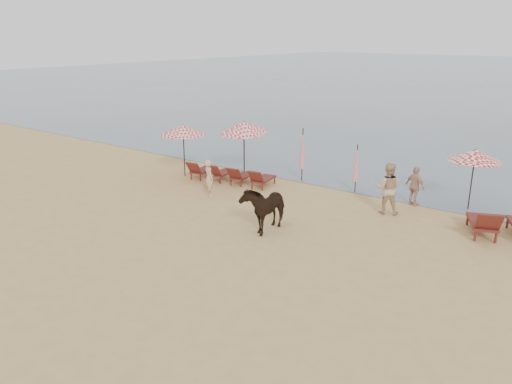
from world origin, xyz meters
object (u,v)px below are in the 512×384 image
umbrella_open_right (475,155)px  beachgoer_left (209,178)px  lounger_cluster_left (230,174)px  lounger_cluster_right (505,224)px  beachgoer_right_a (388,188)px  umbrella_closed_right (357,163)px  cow (264,207)px  umbrella_open_left_a (183,130)px  umbrella_closed_left (303,149)px  umbrella_open_left_b (244,127)px  beachgoer_right_b (415,186)px

umbrella_open_right → beachgoer_left: bearing=-149.6°
lounger_cluster_left → beachgoer_left: (0.53, -1.91, 0.33)m
lounger_cluster_right → beachgoer_right_a: 3.91m
umbrella_closed_right → cow: umbrella_closed_right is taller
umbrella_open_left_a → umbrella_closed_right: bearing=17.9°
umbrella_closed_left → beachgoer_left: (-1.78, -4.04, -0.69)m
beachgoer_left → beachgoer_right_a: bearing=-133.3°
umbrella_open_left_b → beachgoer_right_b: size_ratio=1.76×
umbrella_closed_left → cow: (1.99, -5.59, -0.64)m
lounger_cluster_left → umbrella_closed_left: bearing=33.8°
beachgoer_right_a → umbrella_open_left_b: bearing=-25.3°
lounger_cluster_left → cow: 5.53m
cow → beachgoer_left: size_ratio=1.25×
lounger_cluster_left → umbrella_closed_left: 3.31m
lounger_cluster_left → lounger_cluster_right: lounger_cluster_right is taller
umbrella_closed_left → umbrella_open_left_b: bearing=-154.6°
lounger_cluster_left → cow: size_ratio=2.08×
beachgoer_right_b → umbrella_open_left_b: bearing=29.4°
lounger_cluster_left → beachgoer_right_b: (7.40, 1.79, 0.35)m
umbrella_closed_left → umbrella_open_right: bearing=3.4°
umbrella_open_right → umbrella_open_left_b: bearing=-167.5°
umbrella_open_right → cow: 7.83m
umbrella_closed_right → beachgoer_left: bearing=-139.2°
umbrella_open_left_a → lounger_cluster_right: bearing=3.6°
umbrella_open_right → umbrella_closed_left: bearing=-173.5°
cow → beachgoer_right_b: bearing=54.9°
umbrella_open_left_b → beachgoer_right_b: bearing=16.0°
umbrella_open_left_a → umbrella_open_right: 11.85m
umbrella_open_right → cow: umbrella_open_right is taller
umbrella_open_right → beachgoer_right_b: (-1.77, -0.75, -1.28)m
umbrella_open_right → umbrella_closed_right: (-4.22, -0.62, -0.80)m
lounger_cluster_left → umbrella_closed_right: bearing=12.2°
beachgoer_right_b → umbrella_closed_left: bearing=19.7°
umbrella_open_left_b → umbrella_closed_right: 5.15m
umbrella_closed_left → beachgoer_right_a: umbrella_closed_left is taller
lounger_cluster_left → umbrella_open_left_a: (-2.32, -0.37, 1.70)m
umbrella_closed_right → umbrella_open_right: bearing=8.4°
umbrella_open_left_b → beachgoer_right_a: umbrella_open_left_b is taller
umbrella_open_left_b → umbrella_open_right: (9.19, 1.51, -0.24)m
lounger_cluster_right → beachgoer_right_b: (-3.39, 1.43, 0.26)m
lounger_cluster_right → beachgoer_left: beachgoer_left is taller
umbrella_open_left_b → beachgoer_right_a: (6.92, -0.66, -1.34)m
beachgoer_left → cow: bearing=-175.3°
lounger_cluster_right → umbrella_open_right: bearing=103.0°
umbrella_closed_left → beachgoer_left: 4.47m
umbrella_open_left_a → umbrella_closed_right: (7.27, 2.29, -0.87)m
umbrella_open_left_b → umbrella_open_right: umbrella_open_left_b is taller
umbrella_open_left_a → beachgoer_left: umbrella_open_left_a is taller
beachgoer_right_a → umbrella_open_right: bearing=-156.2°
lounger_cluster_left → cow: bearing=-47.8°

